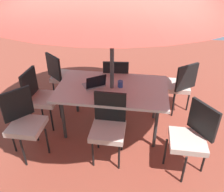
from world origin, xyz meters
TOP-DOWN VIEW (x-y plane):
  - ground_plane at (0.00, 0.00)m, footprint 10.00×10.00m
  - dining_table at (0.00, 0.00)m, footprint 1.71×1.04m
  - chair_north at (-0.05, 0.64)m, footprint 0.46×0.46m
  - chair_east at (1.20, 0.05)m, footprint 0.47×0.46m
  - chair_south at (0.02, -0.66)m, footprint 0.47×0.48m
  - chair_southwest at (-1.10, -0.68)m, footprint 0.58×0.58m
  - chair_northeast at (1.14, 0.72)m, footprint 0.59×0.58m
  - chair_northwest at (-1.15, 0.70)m, footprint 0.58×0.58m
  - chair_southeast at (1.08, -0.74)m, footprint 0.58×0.58m
  - laptop at (0.27, 0.00)m, footprint 0.40×0.38m
  - cup at (-0.12, -0.04)m, footprint 0.08×0.08m

SIDE VIEW (x-z plane):
  - ground_plane at x=0.00m, z-range -0.02..0.00m
  - chair_north at x=-0.05m, z-range 0.06..1.04m
  - chair_east at x=1.20m, z-range 0.06..1.04m
  - chair_south at x=0.02m, z-range 0.06..1.04m
  - chair_southwest at x=-1.10m, z-range 0.06..1.04m
  - chair_northeast at x=1.14m, z-range 0.06..1.04m
  - chair_northwest at x=-1.15m, z-range 0.06..1.04m
  - chair_southeast at x=1.08m, z-range 0.06..1.04m
  - dining_table at x=0.00m, z-range 0.33..1.11m
  - laptop at x=0.27m, z-range 0.72..0.93m
  - cup at x=-0.12m, z-range 0.78..0.88m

